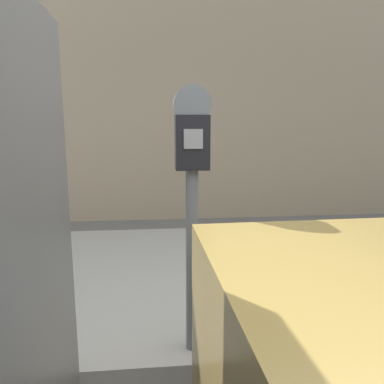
% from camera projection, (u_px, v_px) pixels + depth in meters
% --- Properties ---
extents(sidewalk, '(24.00, 2.80, 0.13)m').
position_uv_depth(sidewalk, '(239.00, 274.00, 3.57)').
color(sidewalk, '#ADAAA3').
rests_on(sidewalk, ground_plane).
extents(building_facade, '(24.00, 0.30, 4.92)m').
position_uv_depth(building_facade, '(205.00, 57.00, 5.60)').
color(building_facade, tan).
rests_on(building_facade, ground_plane).
extents(parking_meter, '(0.20, 0.14, 1.56)m').
position_uv_depth(parking_meter, '(192.00, 173.00, 2.10)').
color(parking_meter, slate).
rests_on(parking_meter, sidewalk).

